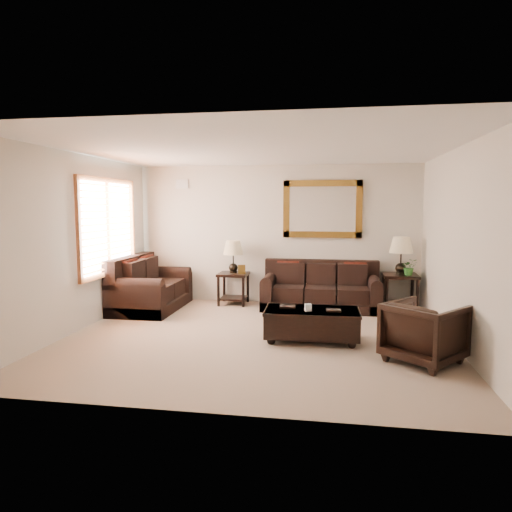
% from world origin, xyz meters
% --- Properties ---
extents(room, '(5.51, 5.01, 2.71)m').
position_xyz_m(room, '(0.00, 0.00, 1.35)').
color(room, gray).
rests_on(room, ground).
extents(window, '(0.07, 1.96, 1.66)m').
position_xyz_m(window, '(-2.70, 0.90, 1.55)').
color(window, white).
rests_on(window, room).
extents(mirror, '(1.50, 0.06, 1.10)m').
position_xyz_m(mirror, '(0.89, 2.47, 1.85)').
color(mirror, '#46300E').
rests_on(mirror, room).
extents(air_vent, '(0.25, 0.02, 0.18)m').
position_xyz_m(air_vent, '(-1.90, 2.48, 2.35)').
color(air_vent, '#999999').
rests_on(air_vent, room).
extents(sofa, '(2.16, 0.93, 0.88)m').
position_xyz_m(sofa, '(0.89, 2.07, 0.32)').
color(sofa, black).
rests_on(sofa, room).
extents(loveseat, '(1.04, 1.75, 0.98)m').
position_xyz_m(loveseat, '(-2.27, 1.52, 0.36)').
color(loveseat, black).
rests_on(loveseat, room).
extents(end_table_left, '(0.56, 0.56, 1.24)m').
position_xyz_m(end_table_left, '(-0.79, 2.18, 0.81)').
color(end_table_left, black).
rests_on(end_table_left, room).
extents(end_table_right, '(0.61, 0.61, 1.35)m').
position_xyz_m(end_table_right, '(2.33, 2.15, 0.88)').
color(end_table_right, black).
rests_on(end_table_right, room).
extents(coffee_table, '(1.34, 0.74, 0.56)m').
position_xyz_m(coffee_table, '(0.81, -0.04, 0.28)').
color(coffee_table, black).
rests_on(coffee_table, room).
extents(armchair, '(1.09, 1.09, 0.82)m').
position_xyz_m(armchair, '(2.20, -0.73, 0.41)').
color(armchair, black).
rests_on(armchair, floor).
extents(potted_plant, '(0.28, 0.30, 0.23)m').
position_xyz_m(potted_plant, '(2.46, 2.04, 0.79)').
color(potted_plant, '#21521C').
rests_on(potted_plant, end_table_right).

